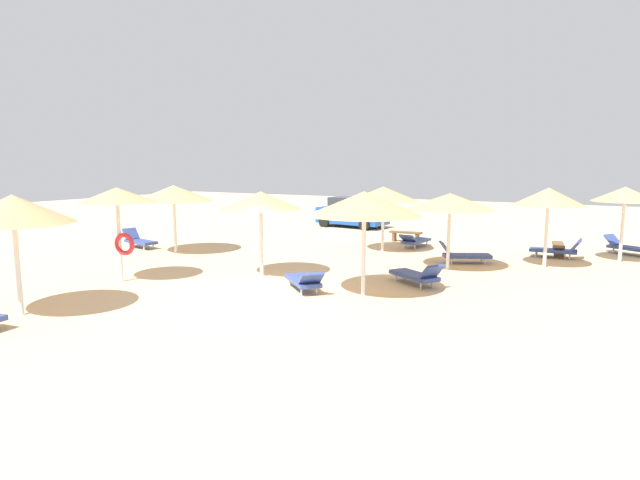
# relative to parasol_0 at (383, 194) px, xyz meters

# --- Properties ---
(ground_plane) EXTENTS (80.00, 80.00, 0.00)m
(ground_plane) POSITION_rel_parasol_0_xyz_m (0.17, -8.58, -2.39)
(ground_plane) COLOR #DBBA8C
(parasol_0) EXTENTS (2.94, 2.94, 2.70)m
(parasol_0) POSITION_rel_parasol_0_xyz_m (0.00, 0.00, 0.00)
(parasol_0) COLOR silver
(parasol_0) RESTS_ON ground
(parasol_1) EXTENTS (3.15, 3.15, 2.89)m
(parasol_1) POSITION_rel_parasol_0_xyz_m (2.41, -7.10, 0.17)
(parasol_1) COLOR silver
(parasol_1) RESTS_ON ground
(parasol_2) EXTENTS (2.28, 2.28, 2.80)m
(parasol_2) POSITION_rel_parasol_0_xyz_m (8.64, 2.00, 0.13)
(parasol_2) COLOR silver
(parasol_2) RESTS_ON ground
(parasol_3) EXTENTS (2.76, 2.76, 2.92)m
(parasol_3) POSITION_rel_parasol_0_xyz_m (-4.00, -12.95, 0.18)
(parasol_3) COLOR silver
(parasol_3) RESTS_ON ground
(parasol_4) EXTENTS (2.58, 2.58, 2.76)m
(parasol_4) POSITION_rel_parasol_0_xyz_m (-1.50, -6.50, 0.08)
(parasol_4) COLOR silver
(parasol_4) RESTS_ON ground
(parasol_5) EXTENTS (3.06, 3.06, 2.64)m
(parasol_5) POSITION_rel_parasol_0_xyz_m (3.44, -2.37, -0.04)
(parasol_5) COLOR silver
(parasol_5) RESTS_ON ground
(parasol_6) EXTENTS (3.17, 3.17, 2.76)m
(parasol_6) POSITION_rel_parasol_0_xyz_m (-7.29, -4.50, 0.05)
(parasol_6) COLOR silver
(parasol_6) RESTS_ON ground
(parasol_7) EXTENTS (2.41, 2.41, 2.81)m
(parasol_7) POSITION_rel_parasol_0_xyz_m (6.33, -0.39, 0.10)
(parasol_7) COLOR silver
(parasol_7) RESTS_ON ground
(parasol_8) EXTENTS (2.26, 2.26, 2.92)m
(parasol_8) POSITION_rel_parasol_0_xyz_m (-4.84, -9.28, 0.24)
(parasol_8) COLOR silver
(parasol_8) RESTS_ON ground
(lounger_0) EXTENTS (0.87, 1.97, 0.66)m
(lounger_0) POSITION_rel_parasol_0_xyz_m (0.85, 1.63, -2.08)
(lounger_0) COLOR #33478C
(lounger_0) RESTS_ON ground
(lounger_1) EXTENTS (1.92, 1.52, 0.77)m
(lounger_1) POSITION_rel_parasol_0_xyz_m (3.32, -5.23, -2.07)
(lounger_1) COLOR #33478C
(lounger_1) RESTS_ON ground
(lounger_2) EXTENTS (1.94, 1.50, 0.75)m
(lounger_2) POSITION_rel_parasol_0_xyz_m (8.93, 4.10, -2.07)
(lounger_2) COLOR #33478C
(lounger_2) RESTS_ON ground
(lounger_4) EXTENTS (1.84, 1.73, 0.72)m
(lounger_4) POSITION_rel_parasol_0_xyz_m (0.73, -7.51, -2.07)
(lounger_4) COLOR #33478C
(lounger_4) RESTS_ON ground
(lounger_5) EXTENTS (1.93, 1.43, 0.81)m
(lounger_5) POSITION_rel_parasol_0_xyz_m (3.62, -0.99, -2.06)
(lounger_5) COLOR #33478C
(lounger_5) RESTS_ON ground
(lounger_6) EXTENTS (1.93, 0.98, 0.81)m
(lounger_6) POSITION_rel_parasol_0_xyz_m (-9.57, -4.39, -2.06)
(lounger_6) COLOR #33478C
(lounger_6) RESTS_ON ground
(lounger_7) EXTENTS (1.86, 0.70, 0.81)m
(lounger_7) POSITION_rel_parasol_0_xyz_m (6.51, 1.90, -2.06)
(lounger_7) COLOR #33478C
(lounger_7) RESTS_ON ground
(bench_0) EXTENTS (0.62, 1.54, 0.49)m
(bench_0) POSITION_rel_parasol_0_xyz_m (6.50, 2.49, -2.04)
(bench_0) COLOR brown
(bench_0) RESTS_ON ground
(bench_1) EXTENTS (1.53, 0.53, 0.49)m
(bench_1) POSITION_rel_parasol_0_xyz_m (-0.08, 2.99, -2.04)
(bench_1) COLOR brown
(bench_1) RESTS_ON ground
(parked_car) EXTENTS (4.15, 2.31, 1.72)m
(parked_car) POSITION_rel_parasol_0_xyz_m (-4.83, 6.90, -1.57)
(parked_car) COLOR #194C9E
(parked_car) RESTS_ON ground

